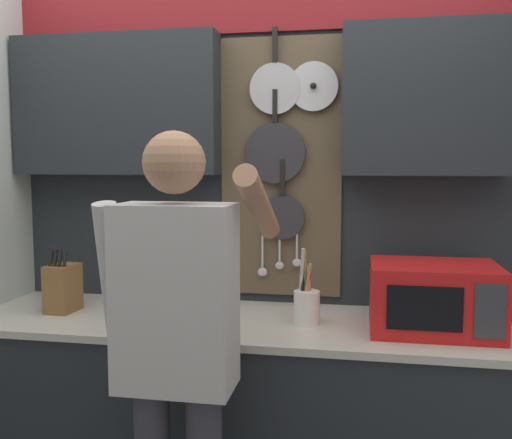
# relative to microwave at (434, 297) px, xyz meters

# --- Properties ---
(base_cabinet_counter) EXTENTS (2.26, 0.68, 0.89)m
(base_cabinet_counter) POSITION_rel_microwave_xyz_m (-0.79, 0.02, -0.58)
(base_cabinet_counter) COLOR #23282D
(base_cabinet_counter) RESTS_ON ground_plane
(back_wall_unit) EXTENTS (2.83, 0.20, 2.55)m
(back_wall_unit) POSITION_rel_microwave_xyz_m (-0.81, 0.33, 0.49)
(back_wall_unit) COLOR #23282D
(back_wall_unit) RESTS_ON ground_plane
(microwave) EXTENTS (0.49, 0.38, 0.26)m
(microwave) POSITION_rel_microwave_xyz_m (0.00, 0.00, 0.00)
(microwave) COLOR red
(microwave) RESTS_ON base_cabinet_counter
(knife_block) EXTENTS (0.12, 0.16, 0.29)m
(knife_block) POSITION_rel_microwave_xyz_m (-1.57, 0.00, -0.02)
(knife_block) COLOR brown
(knife_block) RESTS_ON base_cabinet_counter
(utensil_crock) EXTENTS (0.11, 0.11, 0.32)m
(utensil_crock) POSITION_rel_microwave_xyz_m (-0.50, 0.00, -0.05)
(utensil_crock) COLOR white
(utensil_crock) RESTS_ON base_cabinet_counter
(person) EXTENTS (0.54, 0.62, 1.65)m
(person) POSITION_rel_microwave_xyz_m (-0.87, -0.52, -0.04)
(person) COLOR #383842
(person) RESTS_ON ground_plane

